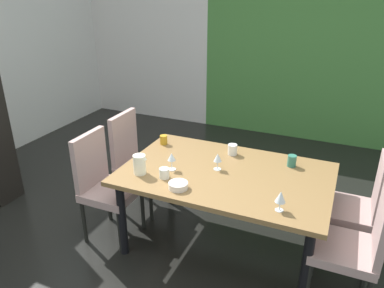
{
  "coord_description": "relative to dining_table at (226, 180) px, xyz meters",
  "views": [
    {
      "loc": [
        1.47,
        -2.41,
        2.18
      ],
      "look_at": [
        0.26,
        0.38,
        0.85
      ],
      "focal_mm": 35.0,
      "sensor_mm": 36.0,
      "label": 1
    }
  ],
  "objects": [
    {
      "name": "ground_plane",
      "position": [
        -0.64,
        -0.2,
        -0.67
      ],
      "size": [
        5.68,
        6.26,
        0.02
      ],
      "primitive_type": "cube",
      "color": "black"
    },
    {
      "name": "back_panel_interior",
      "position": [
        -2.38,
        2.87,
        0.61
      ],
      "size": [
        2.2,
        0.1,
        2.53
      ],
      "primitive_type": "cube",
      "color": "silver",
      "rests_on": "ground_plane"
    },
    {
      "name": "garden_window_panel",
      "position": [
        0.46,
        2.87,
        0.61
      ],
      "size": [
        3.49,
        0.1,
        2.53
      ],
      "primitive_type": "cube",
      "color": "#437A38",
      "rests_on": "ground_plane"
    },
    {
      "name": "dining_table",
      "position": [
        0.0,
        0.0,
        0.0
      ],
      "size": [
        1.7,
        1.09,
        0.73
      ],
      "color": "olive",
      "rests_on": "ground_plane"
    },
    {
      "name": "chair_left_far",
      "position": [
        -1.05,
        0.27,
        -0.11
      ],
      "size": [
        0.45,
        0.44,
        1.0
      ],
      "rotation": [
        0.0,
        0.0,
        -1.57
      ],
      "color": "#A98986",
      "rests_on": "ground_plane"
    },
    {
      "name": "chair_right_near",
      "position": [
        1.05,
        -0.27,
        -0.12
      ],
      "size": [
        0.44,
        0.44,
        0.96
      ],
      "rotation": [
        0.0,
        0.0,
        1.57
      ],
      "color": "#A98986",
      "rests_on": "ground_plane"
    },
    {
      "name": "chair_left_near",
      "position": [
        -1.05,
        -0.27,
        -0.11
      ],
      "size": [
        0.45,
        0.44,
        0.99
      ],
      "rotation": [
        0.0,
        0.0,
        -1.57
      ],
      "color": "#A98986",
      "rests_on": "ground_plane"
    },
    {
      "name": "chair_right_far",
      "position": [
        1.05,
        0.27,
        -0.12
      ],
      "size": [
        0.44,
        0.44,
        0.96
      ],
      "rotation": [
        0.0,
        0.0,
        1.57
      ],
      "color": "#A98986",
      "rests_on": "ground_plane"
    },
    {
      "name": "wine_glass_corner",
      "position": [
        0.52,
        -0.39,
        0.18
      ],
      "size": [
        0.07,
        0.07,
        0.15
      ],
      "color": "silver",
      "rests_on": "dining_table"
    },
    {
      "name": "wine_glass_center",
      "position": [
        -0.08,
        0.02,
        0.18
      ],
      "size": [
        0.07,
        0.07,
        0.14
      ],
      "color": "silver",
      "rests_on": "dining_table"
    },
    {
      "name": "wine_glass_east",
      "position": [
        -0.43,
        -0.14,
        0.19
      ],
      "size": [
        0.07,
        0.07,
        0.15
      ],
      "color": "silver",
      "rests_on": "dining_table"
    },
    {
      "name": "serving_bowl_front",
      "position": [
        -0.25,
        -0.39,
        0.1
      ],
      "size": [
        0.15,
        0.15,
        0.05
      ],
      "primitive_type": "cylinder",
      "color": "silver",
      "rests_on": "dining_table"
    },
    {
      "name": "cup_right",
      "position": [
        -0.06,
        0.35,
        0.12
      ],
      "size": [
        0.08,
        0.08,
        0.1
      ],
      "primitive_type": "cylinder",
      "color": "white",
      "rests_on": "dining_table"
    },
    {
      "name": "cup_rear",
      "position": [
        -0.42,
        -0.29,
        0.12
      ],
      "size": [
        0.08,
        0.08,
        0.08
      ],
      "primitive_type": "cylinder",
      "color": "silver",
      "rests_on": "dining_table"
    },
    {
      "name": "cup_south",
      "position": [
        0.48,
        0.33,
        0.13
      ],
      "size": [
        0.07,
        0.07,
        0.1
      ],
      "primitive_type": "cylinder",
      "color": "#30715E",
      "rests_on": "dining_table"
    },
    {
      "name": "cup_north",
      "position": [
        -0.74,
        0.31,
        0.12
      ],
      "size": [
        0.07,
        0.07,
        0.09
      ],
      "primitive_type": "cylinder",
      "color": "#B8871E",
      "rests_on": "dining_table"
    },
    {
      "name": "pitcher_near_shelf",
      "position": [
        -0.63,
        -0.3,
        0.16
      ],
      "size": [
        0.12,
        0.1,
        0.17
      ],
      "color": "white",
      "rests_on": "dining_table"
    }
  ]
}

